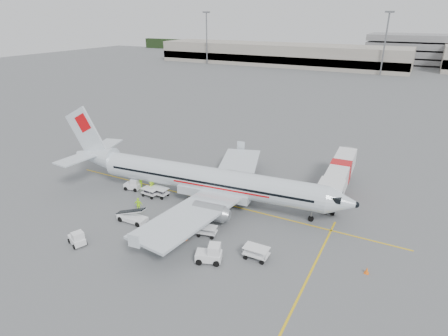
{
  "coord_description": "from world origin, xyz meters",
  "views": [
    {
      "loc": [
        19.89,
        -35.7,
        21.45
      ],
      "look_at": [
        0.0,
        2.0,
        3.8
      ],
      "focal_mm": 30.0,
      "sensor_mm": 36.0,
      "label": 1
    }
  ],
  "objects_px": {
    "tug_mid": "(77,237)",
    "tug_aft": "(132,184)",
    "tug_fore": "(209,253)",
    "aircraft": "(209,164)",
    "jet_bridge": "(339,178)",
    "belt_loader": "(132,212)"
  },
  "relations": [
    {
      "from": "tug_mid",
      "to": "tug_aft",
      "type": "xyz_separation_m",
      "value": [
        -3.49,
        12.44,
        0.02
      ]
    },
    {
      "from": "tug_fore",
      "to": "tug_aft",
      "type": "bearing_deg",
      "value": 131.92
    },
    {
      "from": "aircraft",
      "to": "tug_mid",
      "type": "bearing_deg",
      "value": -122.45
    },
    {
      "from": "jet_bridge",
      "to": "tug_aft",
      "type": "distance_m",
      "value": 26.71
    },
    {
      "from": "aircraft",
      "to": "jet_bridge",
      "type": "distance_m",
      "value": 16.86
    },
    {
      "from": "jet_bridge",
      "to": "belt_loader",
      "type": "height_order",
      "value": "jet_bridge"
    },
    {
      "from": "tug_mid",
      "to": "tug_aft",
      "type": "bearing_deg",
      "value": 127.3
    },
    {
      "from": "jet_bridge",
      "to": "tug_mid",
      "type": "xyz_separation_m",
      "value": [
        -20.63,
        -23.83,
        -1.39
      ]
    },
    {
      "from": "tug_mid",
      "to": "aircraft",
      "type": "bearing_deg",
      "value": 84.73
    },
    {
      "from": "belt_loader",
      "to": "tug_fore",
      "type": "bearing_deg",
      "value": -12.75
    },
    {
      "from": "tug_fore",
      "to": "tug_mid",
      "type": "relative_size",
      "value": 1.19
    },
    {
      "from": "aircraft",
      "to": "belt_loader",
      "type": "bearing_deg",
      "value": -128.2
    },
    {
      "from": "tug_aft",
      "to": "jet_bridge",
      "type": "bearing_deg",
      "value": 16.07
    },
    {
      "from": "aircraft",
      "to": "belt_loader",
      "type": "distance_m",
      "value": 10.34
    },
    {
      "from": "belt_loader",
      "to": "tug_aft",
      "type": "relative_size",
      "value": 2.19
    },
    {
      "from": "tug_aft",
      "to": "belt_loader",
      "type": "bearing_deg",
      "value": -58.75
    },
    {
      "from": "tug_mid",
      "to": "tug_aft",
      "type": "distance_m",
      "value": 12.92
    },
    {
      "from": "belt_loader",
      "to": "tug_aft",
      "type": "xyz_separation_m",
      "value": [
        -5.47,
        6.41,
        -0.42
      ]
    },
    {
      "from": "aircraft",
      "to": "tug_aft",
      "type": "distance_m",
      "value": 11.59
    },
    {
      "from": "aircraft",
      "to": "jet_bridge",
      "type": "height_order",
      "value": "aircraft"
    },
    {
      "from": "tug_fore",
      "to": "tug_aft",
      "type": "height_order",
      "value": "tug_fore"
    },
    {
      "from": "tug_fore",
      "to": "tug_mid",
      "type": "distance_m",
      "value": 13.6
    }
  ]
}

